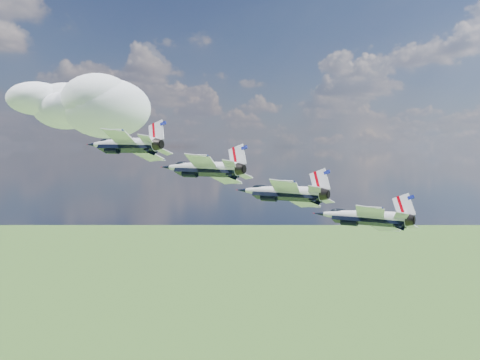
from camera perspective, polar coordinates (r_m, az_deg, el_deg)
cloud_far at (r=317.91m, az=-17.84°, el=8.20°), size 70.48×55.37×27.69m
jet_0 at (r=85.83m, az=-12.46°, el=3.72°), size 17.47×19.69×9.09m
jet_1 at (r=83.16m, az=-4.25°, el=1.28°), size 17.47×19.69×9.09m
jet_2 at (r=82.45m, az=4.28°, el=-1.29°), size 17.47×19.69×9.09m
jet_3 at (r=83.73m, az=12.77°, el=-3.82°), size 17.47×19.69×9.09m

